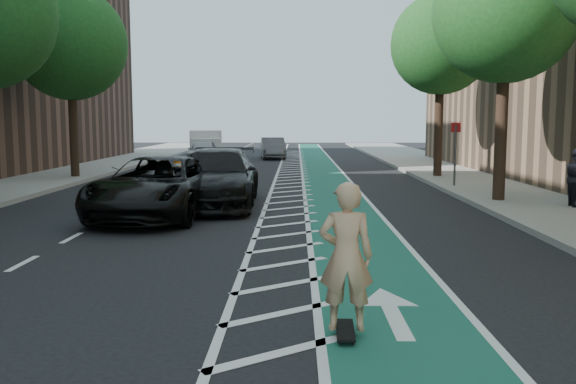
{
  "coord_description": "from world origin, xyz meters",
  "views": [
    {
      "loc": [
        1.72,
        -10.63,
        2.56
      ],
      "look_at": [
        1.55,
        1.76,
        1.1
      ],
      "focal_mm": 38.0,
      "sensor_mm": 36.0,
      "label": 1
    }
  ],
  "objects_px": {
    "skateboarder": "(346,256)",
    "suv_far": "(216,178)",
    "suv_near": "(158,187)",
    "barrel_a": "(123,190)"
  },
  "relations": [
    {
      "from": "skateboarder",
      "to": "suv_far",
      "type": "relative_size",
      "value": 0.3
    },
    {
      "from": "suv_far",
      "to": "barrel_a",
      "type": "xyz_separation_m",
      "value": [
        -3.12,
        0.97,
        -0.47
      ]
    },
    {
      "from": "skateboarder",
      "to": "suv_far",
      "type": "height_order",
      "value": "skateboarder"
    },
    {
      "from": "barrel_a",
      "to": "suv_far",
      "type": "bearing_deg",
      "value": -17.26
    },
    {
      "from": "skateboarder",
      "to": "suv_near",
      "type": "bearing_deg",
      "value": -62.43
    },
    {
      "from": "skateboarder",
      "to": "suv_far",
      "type": "xyz_separation_m",
      "value": [
        -2.98,
        11.14,
        -0.13
      ]
    },
    {
      "from": "suv_near",
      "to": "suv_far",
      "type": "distance_m",
      "value": 2.42
    },
    {
      "from": "suv_near",
      "to": "suv_far",
      "type": "height_order",
      "value": "suv_far"
    },
    {
      "from": "suv_near",
      "to": "skateboarder",
      "type": "bearing_deg",
      "value": -59.86
    },
    {
      "from": "skateboarder",
      "to": "suv_far",
      "type": "distance_m",
      "value": 11.53
    }
  ]
}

